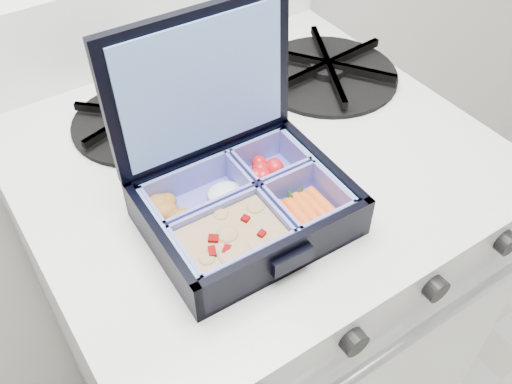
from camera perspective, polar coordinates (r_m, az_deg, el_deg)
stove at (r=1.04m, az=-0.99°, el=-12.72°), size 0.55×0.55×0.83m
bento_box at (r=0.60m, az=-0.95°, el=-1.64°), size 0.21×0.17×0.05m
burner_grate at (r=0.83m, az=7.17°, el=12.22°), size 0.21×0.21×0.03m
burner_grate_rear at (r=0.75m, az=-11.78°, el=7.25°), size 0.21×0.21×0.02m
fork at (r=0.69m, az=-5.06°, el=3.28°), size 0.13×0.16×0.01m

